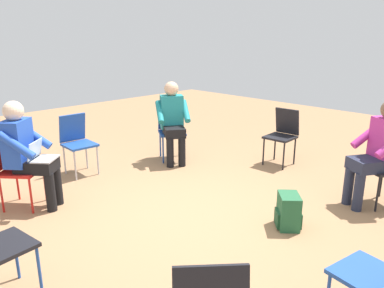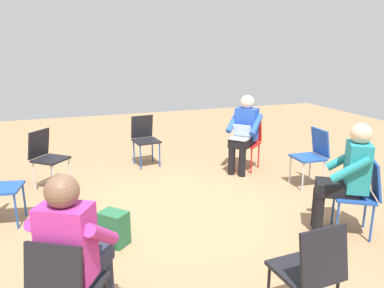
# 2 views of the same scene
# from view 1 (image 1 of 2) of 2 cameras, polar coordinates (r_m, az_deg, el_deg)

# --- Properties ---
(ground_plane) EXTENTS (14.00, 14.00, 0.00)m
(ground_plane) POSITION_cam_1_polar(r_m,az_deg,el_deg) (4.22, -0.48, -10.77)
(ground_plane) COLOR #99704C
(chair_east) EXTENTS (0.45, 0.42, 0.85)m
(chair_east) POSITION_cam_1_polar(r_m,az_deg,el_deg) (5.53, -17.11, 0.62)
(chair_east) COLOR #1E4799
(chair_east) RESTS_ON ground
(chair_northeast) EXTENTS (0.59, 0.58, 0.85)m
(chair_northeast) POSITION_cam_1_polar(r_m,az_deg,el_deg) (4.69, -25.42, -3.03)
(chair_northeast) COLOR red
(chair_northeast) RESTS_ON ground
(chair_southeast) EXTENTS (0.58, 0.56, 0.85)m
(chair_southeast) POSITION_cam_1_polar(r_m,az_deg,el_deg) (5.96, -3.18, 2.45)
(chair_southeast) COLOR #1E4799
(chair_southeast) RESTS_ON ground
(chair_south) EXTENTS (0.42, 0.46, 0.85)m
(chair_south) POSITION_cam_1_polar(r_m,az_deg,el_deg) (5.84, 13.66, 1.71)
(chair_south) COLOR black
(chair_south) RESTS_ON ground
(chair_west) EXTENTS (0.50, 0.47, 0.85)m
(chair_west) POSITION_cam_1_polar(r_m,az_deg,el_deg) (2.73, 27.01, -17.16)
(chair_west) COLOR #1E4799
(chair_west) RESTS_ON ground
(person_with_laptop) EXTENTS (0.64, 0.63, 1.24)m
(person_with_laptop) POSITION_cam_1_polar(r_m,az_deg,el_deg) (4.55, -23.86, -0.79)
(person_with_laptop) COLOR black
(person_with_laptop) RESTS_ON ground
(person_in_magenta) EXTENTS (0.62, 0.63, 1.24)m
(person_in_magenta) POSITION_cam_1_polar(r_m,az_deg,el_deg) (4.71, 26.56, -0.57)
(person_in_magenta) COLOR #23283D
(person_in_magenta) RESTS_ON ground
(person_in_teal) EXTENTS (0.63, 0.63, 1.24)m
(person_in_teal) POSITION_cam_1_polar(r_m,az_deg,el_deg) (5.75, -2.95, 3.97)
(person_in_teal) COLOR black
(person_in_teal) RESTS_ON ground
(backpack_near_laptop_user) EXTENTS (0.34, 0.34, 0.36)m
(backpack_near_laptop_user) POSITION_cam_1_polar(r_m,az_deg,el_deg) (4.04, 14.47, -10.15)
(backpack_near_laptop_user) COLOR #235B38
(backpack_near_laptop_user) RESTS_ON ground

